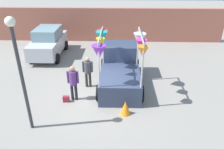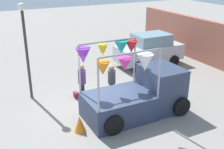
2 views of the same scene
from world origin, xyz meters
name	(u,v)px [view 2 (image 2 of 2)]	position (x,y,z in m)	size (l,w,h in m)	color
ground_plane	(101,109)	(0.00, 0.00, 0.00)	(60.00, 60.00, 0.00)	gray
vendor_truck	(140,92)	(0.95, 1.30, 0.91)	(2.49, 4.14, 2.95)	#2D3851
parked_car	(149,49)	(-3.83, 4.97, 0.94)	(1.88, 4.00, 1.88)	#B7B7BC
person_customer	(82,79)	(-1.14, -0.37, 1.02)	(0.53, 0.34, 1.69)	black
person_vendor	(112,79)	(-0.64, 0.83, 0.98)	(0.53, 0.34, 1.62)	#2D2823
handbag	(76,95)	(-1.49, -0.57, 0.14)	(0.28, 0.16, 0.28)	maroon
street_lamp	(25,39)	(-2.41, -2.36, 2.74)	(0.32, 0.32, 4.24)	#333338
folded_kite_bundle_tangerine	(80,124)	(1.19, -1.39, 0.30)	(0.44, 0.44, 0.60)	orange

